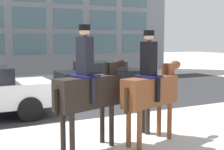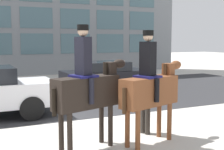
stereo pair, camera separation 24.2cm
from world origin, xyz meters
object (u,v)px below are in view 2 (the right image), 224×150
(mounted_horse_lead, at_px, (88,88))
(pedestrian_bystander, at_px, (145,97))
(mounted_horse_companion, at_px, (151,88))
(street_car_far_lane, at_px, (106,75))

(mounted_horse_lead, height_order, pedestrian_bystander, mounted_horse_lead)
(mounted_horse_lead, bearing_deg, pedestrian_bystander, -2.97)
(mounted_horse_lead, xyz_separation_m, mounted_horse_companion, (1.44, -0.22, -0.05))
(mounted_horse_companion, bearing_deg, street_car_far_lane, 55.60)
(pedestrian_bystander, bearing_deg, street_car_far_lane, -120.75)
(pedestrian_bystander, distance_m, street_car_far_lane, 6.88)
(mounted_horse_lead, relative_size, mounted_horse_companion, 1.04)
(pedestrian_bystander, relative_size, street_car_far_lane, 0.39)
(street_car_far_lane, bearing_deg, mounted_horse_lead, -117.06)
(street_car_far_lane, bearing_deg, mounted_horse_companion, -106.56)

